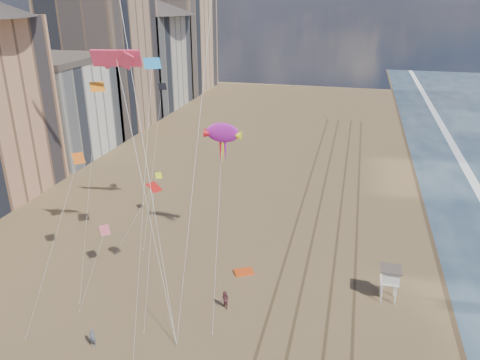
# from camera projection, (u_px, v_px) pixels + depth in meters

# --- Properties ---
(wet_sand) EXTENTS (260.00, 260.00, 0.00)m
(wet_sand) POSITION_uv_depth(u_px,v_px,m) (465.00, 229.00, 56.95)
(wet_sand) COLOR #42301E
(wet_sand) RESTS_ON ground
(tracks) EXTENTS (7.68, 120.00, 0.01)m
(tracks) POSITION_uv_depth(u_px,v_px,m) (322.00, 253.00, 51.67)
(tracks) COLOR brown
(tracks) RESTS_ON ground
(buildings) EXTENTS (34.72, 131.35, 29.00)m
(buildings) POSITION_uv_depth(u_px,v_px,m) (88.00, 67.00, 89.56)
(buildings) COLOR #C6B284
(buildings) RESTS_ON ground
(lifeguard_stand) EXTENTS (1.86, 1.86, 3.37)m
(lifeguard_stand) POSITION_uv_depth(u_px,v_px,m) (390.00, 276.00, 43.01)
(lifeguard_stand) COLOR white
(lifeguard_stand) RESTS_ON ground
(grounded_kite) EXTENTS (2.28, 1.97, 0.22)m
(grounded_kite) POSITION_uv_depth(u_px,v_px,m) (244.00, 272.00, 48.06)
(grounded_kite) COLOR #FB4E15
(grounded_kite) RESTS_ON ground
(show_kite) EXTENTS (3.93, 7.18, 18.78)m
(show_kite) POSITION_uv_depth(u_px,v_px,m) (223.00, 133.00, 47.13)
(show_kite) COLOR #AA1AA6
(show_kite) RESTS_ON ground
(kite_flyer_a) EXTENTS (0.65, 0.50, 1.60)m
(kite_flyer_a) POSITION_uv_depth(u_px,v_px,m) (92.00, 338.00, 37.86)
(kite_flyer_a) COLOR #52596A
(kite_flyer_a) RESTS_ON ground
(kite_flyer_b) EXTENTS (1.09, 1.06, 1.77)m
(kite_flyer_b) POSITION_uv_depth(u_px,v_px,m) (225.00, 300.00, 42.37)
(kite_flyer_b) COLOR brown
(kite_flyer_b) RESTS_ON ground
(small_kites) EXTENTS (9.08, 15.87, 17.40)m
(small_kites) POSITION_uv_depth(u_px,v_px,m) (128.00, 129.00, 44.05)
(small_kites) COLOR #2585C5
(small_kites) RESTS_ON ground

